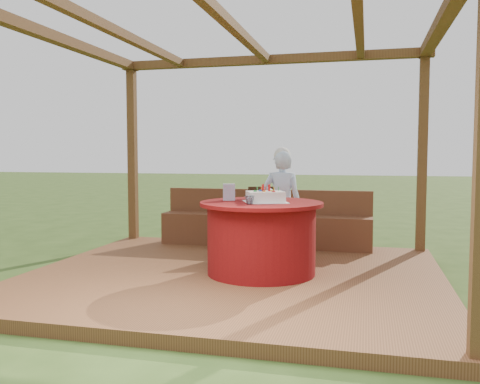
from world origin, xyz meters
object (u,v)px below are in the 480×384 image
table (261,237)px  elderly_woman (282,202)px  chair (265,216)px  gift_bag (229,192)px  drinking_glass (250,200)px  bench (265,227)px  birthday_cake (265,197)px

table → elderly_woman: size_ratio=0.96×
chair → gift_bag: bearing=-99.6°
table → drinking_glass: drinking_glass is taller
gift_bag → chair: bearing=61.9°
bench → table: (0.29, -1.68, 0.14)m
birthday_cake → bench: bearing=101.4°
table → elderly_woman: elderly_woman is taller
birthday_cake → gift_bag: size_ratio=3.09×
table → birthday_cake: birthday_cake is taller
chair → birthday_cake: bearing=-78.6°
table → elderly_woman: bearing=85.9°
bench → elderly_woman: bearing=-63.3°
elderly_woman → gift_bag: size_ratio=7.49×
elderly_woman → birthday_cake: 0.99m
bench → elderly_woman: size_ratio=2.14×
chair → birthday_cake: birthday_cake is taller
table → chair: 1.23m
elderly_woman → birthday_cake: elderly_woman is taller
birthday_cake → drinking_glass: birthday_cake is taller
table → birthday_cake: (0.05, -0.02, 0.45)m
chair → elderly_woman: elderly_woman is taller
bench → chair: 0.53m
chair → drinking_glass: bearing=-84.8°
gift_bag → drinking_glass: (0.33, -0.38, -0.05)m
birthday_cake → drinking_glass: (-0.11, -0.29, -0.01)m
bench → birthday_cake: 1.83m
elderly_woman → bench: bearing=116.7°
bench → drinking_glass: drinking_glass is taller
bench → chair: chair is taller
drinking_glass → table: bearing=78.1°
table → drinking_glass: (-0.06, -0.30, 0.44)m
elderly_woman → birthday_cake: size_ratio=2.43×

